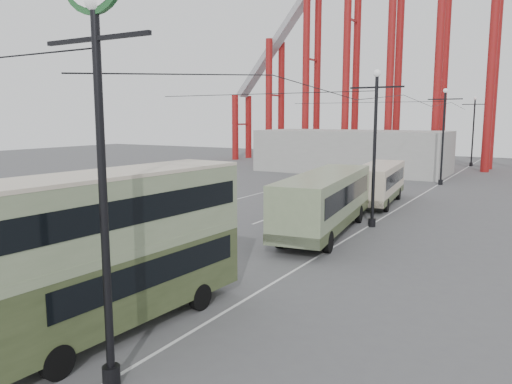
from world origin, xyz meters
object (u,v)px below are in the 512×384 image
Objects in this scene: double_decker_bus at (118,243)px; single_decker_green at (325,200)px; lamp_post_near at (97,59)px; single_decker_cream at (379,182)px; pedestrian at (281,223)px.

double_decker_bus is 15.45m from single_decker_green.
lamp_post_near reaches higher than double_decker_bus.
lamp_post_near is at bearing -92.58° from single_decker_cream.
lamp_post_near is 17.42m from pedestrian.
double_decker_bus is 0.95× the size of single_decker_cream.
lamp_post_near is 6.10m from double_decker_bus.
double_decker_bus is 0.76× the size of single_decker_green.
double_decker_bus is at bearing -99.36° from single_decker_green.
lamp_post_near is 1.15× the size of double_decker_bus.
pedestrian is (-3.40, 15.57, -7.02)m from lamp_post_near.
double_decker_bus reaches higher than single_decker_cream.
single_decker_green is 3.07m from pedestrian.
lamp_post_near is at bearing -44.92° from double_decker_bus.
double_decker_bus is 13.24m from pedestrian.
single_decker_green is (-1.81, 17.96, -5.93)m from lamp_post_near.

